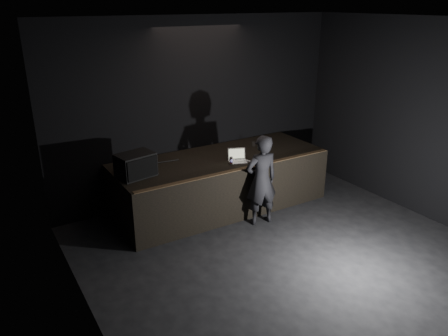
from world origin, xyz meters
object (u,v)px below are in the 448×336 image
object	(u,v)px
laptop	(237,158)
stage_monitor	(136,165)
person	(261,180)
stage_riser	(220,182)
beer_can	(231,161)

from	to	relation	value
laptop	stage_monitor	bearing A→B (deg)	-164.20
laptop	person	distance (m)	0.67
stage_riser	laptop	world-z (taller)	laptop
laptop	beer_can	distance (m)	0.22
laptop	stage_riser	bearing A→B (deg)	139.24
beer_can	laptop	bearing A→B (deg)	27.30
stage_riser	person	bearing A→B (deg)	-74.48
stage_monitor	laptop	xyz separation A→B (m)	(1.83, -0.25, -0.14)
stage_monitor	beer_can	bearing A→B (deg)	-23.05
beer_can	person	distance (m)	0.65
laptop	person	world-z (taller)	person
stage_monitor	person	size ratio (longest dim) A/B	0.41
stage_monitor	person	xyz separation A→B (m)	(1.93, -0.86, -0.38)
stage_riser	person	size ratio (longest dim) A/B	2.45
stage_riser	stage_monitor	xyz separation A→B (m)	(-1.67, -0.09, 0.70)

